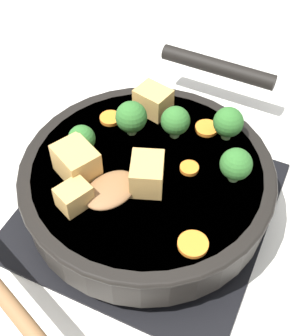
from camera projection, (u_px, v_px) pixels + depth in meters
ground_plane at (147, 209)px, 0.63m from camera, size 2.40×2.40×0.00m
front_burner_grate at (147, 203)px, 0.62m from camera, size 0.31×0.31×0.03m
skillet_pan at (148, 180)px, 0.58m from camera, size 0.41×0.31×0.06m
wooden_spoon at (43, 237)px, 0.49m from camera, size 0.24×0.24×0.02m
tofu_cube_center_large at (153, 101)px, 0.62m from camera, size 0.04×0.05×0.03m
tofu_cube_near_handle at (74, 196)px, 0.52m from camera, size 0.04×0.04×0.03m
tofu_cube_east_chunk at (147, 174)px, 0.53m from camera, size 0.06×0.05×0.04m
tofu_cube_west_chunk at (76, 162)px, 0.54m from camera, size 0.06×0.06×0.04m
broccoli_floret_near_spoon at (82, 139)px, 0.56m from camera, size 0.03×0.03×0.04m
broccoli_floret_center_top at (228, 122)px, 0.58m from camera, size 0.04×0.04×0.05m
broccoli_floret_east_rim at (236, 164)px, 0.53m from camera, size 0.04×0.04×0.05m
broccoli_floret_west_rim at (131, 117)px, 0.58m from camera, size 0.04×0.04×0.05m
broccoli_floret_north_edge at (175, 121)px, 0.58m from camera, size 0.04×0.04×0.04m
carrot_slice_orange_thin at (193, 244)px, 0.49m from camera, size 0.03×0.03×0.01m
carrot_slice_near_center at (189, 168)px, 0.56m from camera, size 0.02×0.02×0.01m
carrot_slice_edge_slice at (110, 118)px, 0.62m from camera, size 0.03×0.03×0.01m
carrot_slice_under_broccoli at (207, 128)px, 0.61m from camera, size 0.03×0.03×0.01m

